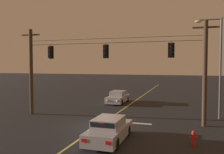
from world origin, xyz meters
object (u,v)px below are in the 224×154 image
object	(u,v)px
car_waiting_near_lane	(109,130)
street_lamp_corner	(217,59)
traffic_light_centre	(171,50)
traffic_light_leftmost	(50,52)
fire_hydrant	(194,138)
traffic_light_left_inner	(105,51)
car_oncoming_lead	(118,97)

from	to	relation	value
car_waiting_near_lane	street_lamp_corner	xyz separation A→B (m)	(6.54, 8.05, 4.27)
traffic_light_centre	street_lamp_corner	size ratio (longest dim) A/B	0.15
traffic_light_leftmost	fire_hydrant	bearing A→B (deg)	-21.57
traffic_light_leftmost	traffic_light_left_inner	distance (m)	5.05
traffic_light_left_inner	fire_hydrant	world-z (taller)	traffic_light_left_inner
traffic_light_leftmost	car_oncoming_lead	xyz separation A→B (m)	(3.71, 8.33, -4.87)
traffic_light_centre	car_waiting_near_lane	world-z (taller)	traffic_light_centre
car_oncoming_lead	fire_hydrant	distance (m)	15.26
traffic_light_leftmost	car_waiting_near_lane	bearing A→B (deg)	-36.41
car_waiting_near_lane	car_oncoming_lead	size ratio (longest dim) A/B	0.98
traffic_light_left_inner	traffic_light_centre	distance (m)	5.14
car_oncoming_lead	street_lamp_corner	size ratio (longest dim) A/B	0.54
street_lamp_corner	fire_hydrant	world-z (taller)	street_lamp_corner
traffic_light_centre	car_waiting_near_lane	xyz separation A→B (m)	(-3.12, -5.22, -4.87)
traffic_light_left_inner	traffic_light_centre	world-z (taller)	same
traffic_light_left_inner	fire_hydrant	xyz separation A→B (m)	(6.70, -4.64, -5.08)
street_lamp_corner	car_waiting_near_lane	bearing A→B (deg)	-129.08
traffic_light_leftmost	fire_hydrant	distance (m)	13.61
traffic_light_centre	fire_hydrant	xyz separation A→B (m)	(1.55, -4.64, -5.08)
car_oncoming_lead	street_lamp_corner	xyz separation A→B (m)	(9.89, -5.50, 4.27)
street_lamp_corner	traffic_light_leftmost	bearing A→B (deg)	-168.25
traffic_light_left_inner	street_lamp_corner	size ratio (longest dim) A/B	0.15
traffic_light_left_inner	car_waiting_near_lane	world-z (taller)	traffic_light_left_inner
traffic_light_left_inner	street_lamp_corner	world-z (taller)	street_lamp_corner
traffic_light_left_inner	street_lamp_corner	bearing A→B (deg)	18.29
car_oncoming_lead	street_lamp_corner	distance (m)	12.10
traffic_light_left_inner	fire_hydrant	bearing A→B (deg)	-34.73
traffic_light_left_inner	traffic_light_centre	xyz separation A→B (m)	(5.14, 0.00, 0.00)
traffic_light_centre	fire_hydrant	world-z (taller)	traffic_light_centre
traffic_light_left_inner	car_waiting_near_lane	bearing A→B (deg)	-68.76
car_waiting_near_lane	fire_hydrant	world-z (taller)	car_waiting_near_lane
traffic_light_centre	street_lamp_corner	xyz separation A→B (m)	(3.42, 2.83, -0.60)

